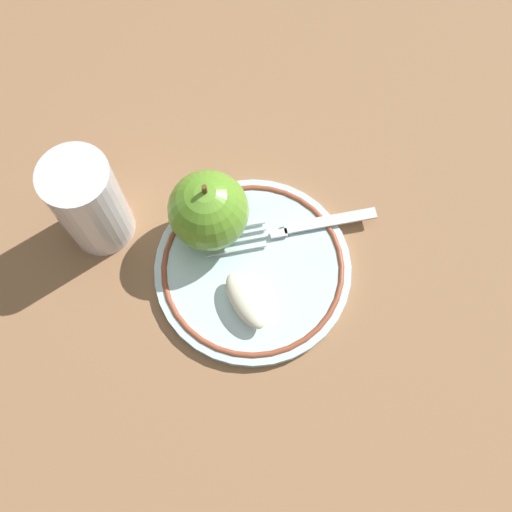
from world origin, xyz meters
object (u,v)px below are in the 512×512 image
(plate, at_px, (256,265))
(fork, at_px, (297,227))
(drinking_glass, at_px, (89,203))
(apple_red_whole, at_px, (205,213))
(apple_slice_front, at_px, (246,301))

(plate, height_order, fork, fork)
(plate, xyz_separation_m, drinking_glass, (-0.15, -0.08, 0.05))
(apple_red_whole, bearing_deg, drinking_glass, -139.95)
(fork, relative_size, drinking_glass, 1.38)
(apple_red_whole, bearing_deg, fork, 46.46)
(apple_slice_front, bearing_deg, fork, 117.66)
(plate, distance_m, drinking_glass, 0.18)
(plate, distance_m, fork, 0.06)
(apple_slice_front, relative_size, drinking_glass, 0.55)
(apple_slice_front, bearing_deg, plate, 137.16)
(drinking_glass, bearing_deg, apple_red_whole, 40.05)
(plate, bearing_deg, apple_slice_front, -58.43)
(plate, bearing_deg, fork, 87.46)
(apple_red_whole, relative_size, drinking_glass, 0.78)
(plate, xyz_separation_m, fork, (0.00, 0.06, 0.01))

